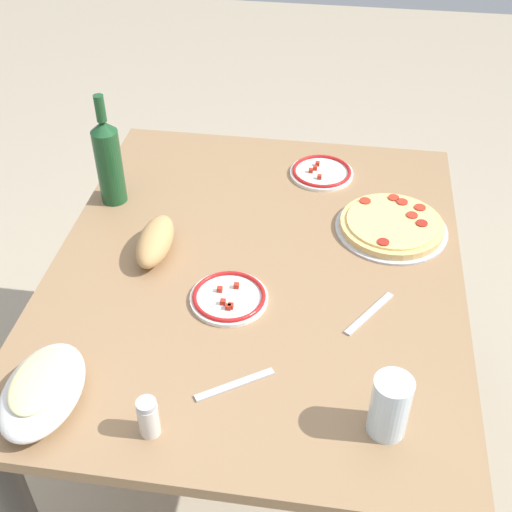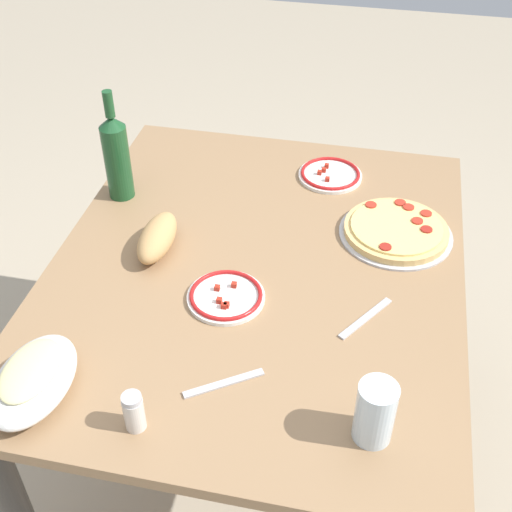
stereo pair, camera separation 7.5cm
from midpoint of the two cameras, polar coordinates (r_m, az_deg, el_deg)
ground_plane at (r=2.20m, az=1.01°, el=-15.98°), size 8.00×8.00×0.00m
dining_table at (r=1.71m, az=1.25°, el=-3.93°), size 1.22×0.99×0.76m
pepperoni_pizza at (r=1.76m, az=13.00°, el=2.11°), size 0.29×0.29×0.03m
baked_pasta_dish at (r=1.39m, az=-16.94°, el=-9.93°), size 0.24×0.15×0.08m
wine_bottle at (r=1.83m, az=-10.60°, el=8.37°), size 0.07×0.07×0.31m
water_glass at (r=1.27m, az=11.77°, el=-12.90°), size 0.07×0.07×0.13m
side_plate_near at (r=1.95m, az=7.41°, el=6.86°), size 0.18×0.18×0.02m
side_plate_far at (r=1.54m, az=-1.18°, el=-3.45°), size 0.18×0.18×0.02m
bread_loaf at (r=1.67m, az=-7.12°, el=1.55°), size 0.19×0.08×0.07m
spice_shaker at (r=1.29m, az=-8.66°, el=-12.97°), size 0.04×0.04×0.09m
fork_left at (r=1.52m, az=10.68°, el=-5.23°), size 0.15×0.11×0.00m
fork_right at (r=1.37m, az=-1.16°, el=-10.78°), size 0.11×0.15×0.00m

